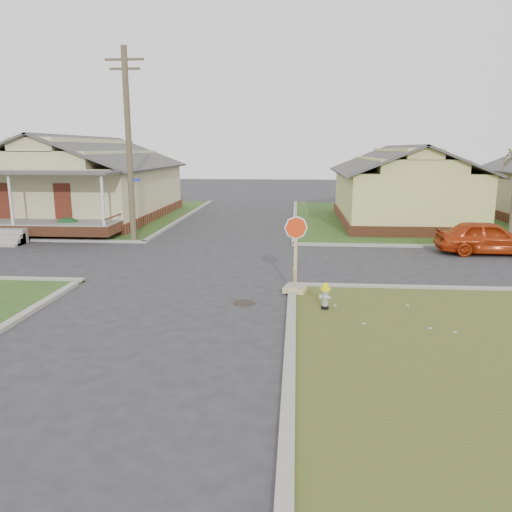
# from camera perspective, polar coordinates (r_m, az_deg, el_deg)

# --- Properties ---
(ground) EXTENTS (120.00, 120.00, 0.00)m
(ground) POSITION_cam_1_polar(r_m,az_deg,el_deg) (15.57, -9.28, -4.58)
(ground) COLOR #28282A
(ground) RESTS_ON ground
(verge_far_left) EXTENTS (19.00, 19.00, 0.05)m
(verge_far_left) POSITION_cam_1_polar(r_m,az_deg,el_deg) (36.77, -22.45, 4.35)
(verge_far_left) COLOR #244619
(verge_far_left) RESTS_ON ground
(curbs) EXTENTS (80.00, 40.00, 0.12)m
(curbs) POSITION_cam_1_polar(r_m,az_deg,el_deg) (20.30, -5.93, -0.54)
(curbs) COLOR gray
(curbs) RESTS_ON ground
(manhole) EXTENTS (0.64, 0.64, 0.01)m
(manhole) POSITION_cam_1_polar(r_m,az_deg,el_deg) (14.73, -1.37, -5.38)
(manhole) COLOR black
(manhole) RESTS_ON ground
(corner_house) EXTENTS (10.10, 15.50, 5.30)m
(corner_house) POSITION_cam_1_polar(r_m,az_deg,el_deg) (34.09, -19.22, 7.86)
(corner_house) COLOR brown
(corner_house) RESTS_ON ground
(side_house_yellow) EXTENTS (7.60, 11.60, 4.70)m
(side_house_yellow) POSITION_cam_1_polar(r_m,az_deg,el_deg) (31.68, 16.28, 7.60)
(side_house_yellow) COLOR brown
(side_house_yellow) RESTS_ON ground
(utility_pole) EXTENTS (1.80, 0.28, 9.00)m
(utility_pole) POSITION_cam_1_polar(r_m,az_deg,el_deg) (24.66, -14.34, 12.31)
(utility_pole) COLOR #493E2A
(utility_pole) RESTS_ON ground
(fire_hydrant) EXTENTS (0.29, 0.29, 0.77)m
(fire_hydrant) POSITION_cam_1_polar(r_m,az_deg,el_deg) (14.06, 7.93, -4.37)
(fire_hydrant) COLOR black
(fire_hydrant) RESTS_ON ground
(stop_sign) EXTENTS (0.68, 0.66, 2.40)m
(stop_sign) POSITION_cam_1_polar(r_m,az_deg,el_deg) (15.62, 4.50, -2.25)
(stop_sign) COLOR tan
(stop_sign) RESTS_ON ground
(red_sedan) EXTENTS (4.26, 1.79, 1.44)m
(red_sedan) POSITION_cam_1_polar(r_m,az_deg,el_deg) (23.58, 24.95, 1.94)
(red_sedan) COLOR #AB2E0C
(red_sedan) RESTS_ON ground
(hedge_right) EXTENTS (1.37, 1.12, 1.05)m
(hedge_right) POSITION_cam_1_polar(r_m,az_deg,el_deg) (26.88, -20.68, 3.10)
(hedge_right) COLOR #153A1B
(hedge_right) RESTS_ON verge_far_left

